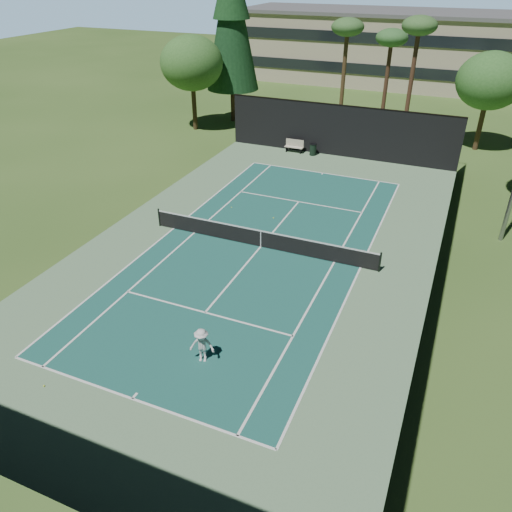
{
  "coord_description": "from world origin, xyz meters",
  "views": [
    {
      "loc": [
        8.99,
        -21.78,
        13.42
      ],
      "look_at": [
        1.0,
        -3.0,
        1.3
      ],
      "focal_mm": 35.0,
      "sensor_mm": 36.0,
      "label": 1
    }
  ],
  "objects_px": {
    "tennis_ball_c": "(273,218)",
    "park_bench": "(294,146)",
    "trash_bin": "(313,149)",
    "player": "(202,345)",
    "tennis_net": "(261,238)",
    "tennis_ball_d": "(232,207)",
    "tennis_ball_b": "(255,238)",
    "tennis_ball_a": "(44,386)"
  },
  "relations": [
    {
      "from": "tennis_ball_c",
      "to": "tennis_ball_d",
      "type": "distance_m",
      "value": 3.0
    },
    {
      "from": "tennis_net",
      "to": "park_bench",
      "type": "bearing_deg",
      "value": 102.73
    },
    {
      "from": "player",
      "to": "tennis_ball_a",
      "type": "xyz_separation_m",
      "value": [
        -4.68,
        -3.51,
        -0.72
      ]
    },
    {
      "from": "trash_bin",
      "to": "park_bench",
      "type": "bearing_deg",
      "value": 175.87
    },
    {
      "from": "tennis_ball_c",
      "to": "park_bench",
      "type": "distance_m",
      "value": 12.3
    },
    {
      "from": "tennis_net",
      "to": "tennis_ball_d",
      "type": "distance_m",
      "value": 5.33
    },
    {
      "from": "tennis_ball_d",
      "to": "park_bench",
      "type": "distance_m",
      "value": 11.6
    },
    {
      "from": "trash_bin",
      "to": "player",
      "type": "bearing_deg",
      "value": -82.46
    },
    {
      "from": "tennis_ball_a",
      "to": "tennis_ball_d",
      "type": "xyz_separation_m",
      "value": [
        -0.29,
        16.54,
        -0.01
      ]
    },
    {
      "from": "tennis_ball_c",
      "to": "trash_bin",
      "type": "xyz_separation_m",
      "value": [
        -1.25,
        11.84,
        0.44
      ]
    },
    {
      "from": "tennis_net",
      "to": "tennis_ball_d",
      "type": "height_order",
      "value": "tennis_net"
    },
    {
      "from": "player",
      "to": "tennis_ball_b",
      "type": "xyz_separation_m",
      "value": [
        -2.01,
        9.9,
        -0.72
      ]
    },
    {
      "from": "tennis_ball_d",
      "to": "tennis_net",
      "type": "bearing_deg",
      "value": -47.16
    },
    {
      "from": "player",
      "to": "tennis_ball_c",
      "type": "xyz_separation_m",
      "value": [
        -1.99,
        12.66,
        -0.71
      ]
    },
    {
      "from": "tennis_net",
      "to": "tennis_ball_a",
      "type": "relative_size",
      "value": 177.29
    },
    {
      "from": "tennis_ball_b",
      "to": "tennis_ball_d",
      "type": "relative_size",
      "value": 1.02
    },
    {
      "from": "player",
      "to": "tennis_ball_d",
      "type": "bearing_deg",
      "value": 95.47
    },
    {
      "from": "tennis_net",
      "to": "tennis_ball_b",
      "type": "distance_m",
      "value": 1.14
    },
    {
      "from": "player",
      "to": "tennis_ball_b",
      "type": "height_order",
      "value": "player"
    },
    {
      "from": "tennis_ball_b",
      "to": "park_bench",
      "type": "distance_m",
      "value": 14.99
    },
    {
      "from": "tennis_ball_c",
      "to": "player",
      "type": "bearing_deg",
      "value": -81.07
    },
    {
      "from": "tennis_ball_c",
      "to": "tennis_ball_d",
      "type": "height_order",
      "value": "tennis_ball_c"
    },
    {
      "from": "tennis_net",
      "to": "player",
      "type": "bearing_deg",
      "value": -81.53
    },
    {
      "from": "tennis_net",
      "to": "tennis_ball_b",
      "type": "relative_size",
      "value": 217.49
    },
    {
      "from": "tennis_ball_c",
      "to": "park_bench",
      "type": "relative_size",
      "value": 0.05
    },
    {
      "from": "tennis_ball_c",
      "to": "trash_bin",
      "type": "bearing_deg",
      "value": 96.05
    },
    {
      "from": "player",
      "to": "tennis_ball_c",
      "type": "height_order",
      "value": "player"
    },
    {
      "from": "tennis_ball_d",
      "to": "trash_bin",
      "type": "distance_m",
      "value": 11.61
    },
    {
      "from": "player",
      "to": "tennis_ball_b",
      "type": "distance_m",
      "value": 10.13
    },
    {
      "from": "player",
      "to": "trash_bin",
      "type": "distance_m",
      "value": 24.71
    },
    {
      "from": "player",
      "to": "tennis_ball_d",
      "type": "distance_m",
      "value": 13.96
    },
    {
      "from": "tennis_net",
      "to": "player",
      "type": "distance_m",
      "value": 9.24
    },
    {
      "from": "tennis_net",
      "to": "tennis_ball_a",
      "type": "height_order",
      "value": "tennis_net"
    },
    {
      "from": "park_bench",
      "to": "tennis_ball_c",
      "type": "bearing_deg",
      "value": -76.51
    },
    {
      "from": "tennis_ball_b",
      "to": "trash_bin",
      "type": "height_order",
      "value": "trash_bin"
    },
    {
      "from": "tennis_net",
      "to": "tennis_ball_d",
      "type": "relative_size",
      "value": 222.07
    },
    {
      "from": "player",
      "to": "tennis_ball_d",
      "type": "xyz_separation_m",
      "value": [
        -4.97,
        13.02,
        -0.72
      ]
    },
    {
      "from": "player",
      "to": "trash_bin",
      "type": "relative_size",
      "value": 1.59
    },
    {
      "from": "tennis_ball_c",
      "to": "tennis_ball_d",
      "type": "bearing_deg",
      "value": 173.02
    },
    {
      "from": "player",
      "to": "park_bench",
      "type": "bearing_deg",
      "value": 85.75
    },
    {
      "from": "tennis_ball_b",
      "to": "trash_bin",
      "type": "bearing_deg",
      "value": 94.81
    },
    {
      "from": "tennis_ball_a",
      "to": "tennis_ball_d",
      "type": "bearing_deg",
      "value": 90.99
    }
  ]
}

